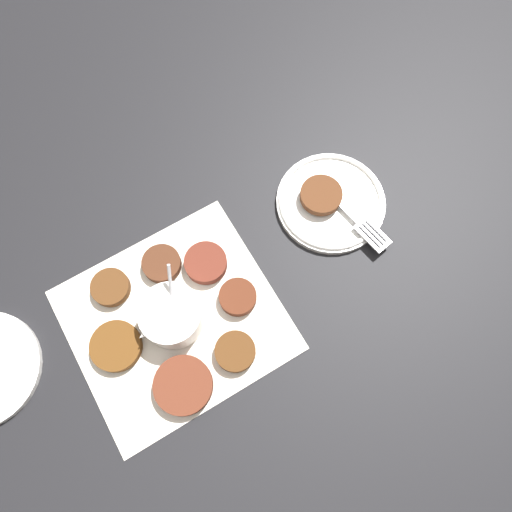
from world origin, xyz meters
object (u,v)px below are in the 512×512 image
object	(u,v)px
fritter_on_plate	(319,194)
fork	(359,221)
sauce_bowl	(172,318)
serving_plate	(331,202)

from	to	relation	value
fritter_on_plate	fork	distance (m)	0.08
sauce_bowl	fritter_on_plate	distance (m)	0.30
fritter_on_plate	serving_plate	bearing A→B (deg)	118.61
serving_plate	fork	world-z (taller)	fork
fritter_on_plate	fork	bearing A→B (deg)	102.07
sauce_bowl	serving_plate	size ratio (longest dim) A/B	0.56
fritter_on_plate	sauce_bowl	bearing A→B (deg)	1.10
fork	fritter_on_plate	bearing A→B (deg)	-77.93
fork	serving_plate	bearing A→B (deg)	-84.12
serving_plate	fritter_on_plate	bearing A→B (deg)	-61.39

